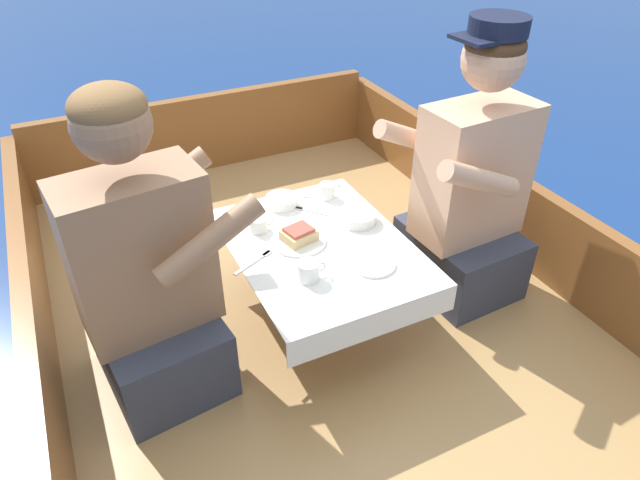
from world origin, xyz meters
The scene contains 19 objects.
ground_plane centered at (0.00, 0.00, 0.00)m, with size 60.00×60.00×0.00m, color navy.
boat_deck centered at (0.00, 0.00, 0.12)m, with size 1.99×2.84×0.25m, color #A87F4C.
gunwale_port centered at (-0.96, 0.00, 0.43)m, with size 0.06×2.84×0.36m, color brown.
gunwale_starboard centered at (0.96, 0.00, 0.43)m, with size 0.06×2.84×0.36m, color brown.
bow_coaming centered at (0.00, 1.39, 0.46)m, with size 1.87×0.06×0.41m, color brown.
cockpit_table centered at (0.00, -0.03, 0.56)m, with size 0.60×0.79×0.34m.
person_port centered at (-0.60, -0.06, 0.67)m, with size 0.56×0.49×1.03m.
person_starboard centered at (0.60, -0.08, 0.69)m, with size 0.54×0.46×1.07m.
plate_sandwich centered at (-0.06, 0.02, 0.60)m, with size 0.20×0.20×0.01m.
plate_bread centered at (0.11, -0.22, 0.60)m, with size 0.15×0.15×0.01m.
sandwich centered at (-0.06, 0.02, 0.63)m, with size 0.13×0.11×0.05m.
bowl_port_near centered at (0.19, 0.05, 0.62)m, with size 0.14×0.14×0.04m.
bowl_starboard_near centered at (-0.02, 0.28, 0.62)m, with size 0.12×0.12×0.04m.
coffee_cup_port centered at (-0.12, -0.19, 0.63)m, with size 0.10×0.07×0.07m.
coffee_cup_starboard centered at (0.17, 0.25, 0.63)m, with size 0.09×0.06×0.06m.
coffee_cup_center centered at (-0.16, 0.15, 0.62)m, with size 0.10×0.07×0.05m.
utensil_spoon_port centered at (0.06, 0.32, 0.60)m, with size 0.15×0.10×0.01m.
utensil_fork_port centered at (0.06, 0.19, 0.60)m, with size 0.12×0.14×0.00m.
utensil_fork_starboard centered at (-0.24, -0.02, 0.60)m, with size 0.16×0.09×0.00m.
Camera 1 is at (-0.72, -1.51, 1.75)m, focal length 32.00 mm.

